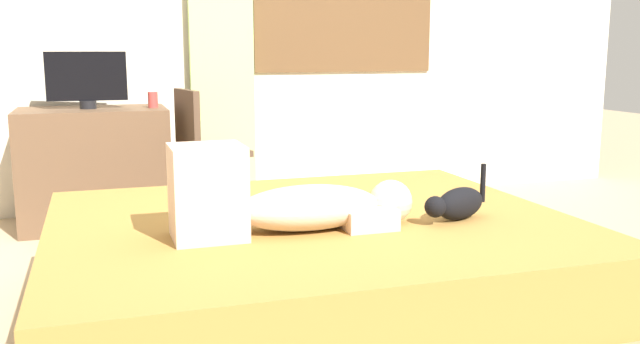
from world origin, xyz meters
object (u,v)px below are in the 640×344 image
object	(u,v)px
desk	(95,167)
person_lying	(284,202)
bed	(312,269)
tv_monitor	(87,79)
chair_by_desk	(203,145)
cat	(457,204)
cup	(153,100)

from	to	relation	value
desk	person_lying	bearing A→B (deg)	-71.91
bed	tv_monitor	distance (m)	2.21
tv_monitor	chair_by_desk	distance (m)	0.82
cat	cup	distance (m)	2.33
bed	chair_by_desk	size ratio (longest dim) A/B	2.47
tv_monitor	cup	xyz separation A→B (m)	(0.39, -0.04, -0.13)
chair_by_desk	bed	bearing A→B (deg)	-83.84
desk	chair_by_desk	xyz separation A→B (m)	(0.66, -0.21, 0.14)
bed	desk	world-z (taller)	desk
person_lying	tv_monitor	distance (m)	2.22
cup	chair_by_desk	bearing A→B (deg)	-29.75
cup	cat	bearing A→B (deg)	-64.02
cat	chair_by_desk	world-z (taller)	chair_by_desk
person_lying	tv_monitor	xyz separation A→B (m)	(-0.70, 2.07, 0.38)
bed	desk	size ratio (longest dim) A/B	2.36
bed	person_lying	xyz separation A→B (m)	(-0.16, -0.17, 0.33)
tv_monitor	cup	distance (m)	0.41
person_lying	cup	world-z (taller)	cup
bed	person_lying	world-z (taller)	person_lying
person_lying	desk	world-z (taller)	person_lying
bed	desk	xyz separation A→B (m)	(-0.84, 1.91, 0.16)
bed	cat	size ratio (longest dim) A/B	6.30
cup	tv_monitor	bearing A→B (deg)	173.76
bed	chair_by_desk	distance (m)	1.74
desk	cup	distance (m)	0.56
person_lying	cat	size ratio (longest dim) A/B	2.78
chair_by_desk	desk	bearing A→B (deg)	162.62
bed	person_lying	bearing A→B (deg)	-134.33
bed	chair_by_desk	bearing A→B (deg)	96.16
cat	bed	bearing A→B (deg)	158.74
cat	tv_monitor	bearing A→B (deg)	123.48
person_lying	cat	world-z (taller)	person_lying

